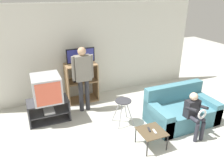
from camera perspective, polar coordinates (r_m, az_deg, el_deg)
wall_back at (r=6.20m, az=-5.57°, el=8.54°), size 6.40×0.06×2.60m
tv_stand at (r=5.40m, az=-16.18°, el=-6.64°), size 0.94×0.52×0.53m
television_main at (r=5.16m, az=-16.69°, el=-1.09°), size 0.62×0.67×0.60m
media_shelf at (r=6.05m, az=-7.98°, el=0.49°), size 0.84×0.50×1.07m
television_flat at (r=5.81m, az=-8.18°, el=7.08°), size 0.75×0.20×0.42m
folding_stool at (r=4.96m, az=2.95°, el=-5.34°), size 0.41×0.41×0.60m
snack_table at (r=4.42m, az=10.29°, el=-12.36°), size 0.49×0.49×0.36m
remote_control_black at (r=4.41m, az=9.67°, el=-11.64°), size 0.07×0.15×0.02m
remote_control_white at (r=4.38m, az=11.08°, el=-12.06°), size 0.06×0.15×0.02m
couch at (r=5.39m, az=17.45°, el=-6.67°), size 1.55×0.92×0.82m
person_standing_adult at (r=5.35m, az=-7.59°, el=2.75°), size 0.53×0.20×1.66m
person_seated_child at (r=4.84m, az=20.72°, el=-6.75°), size 0.33×0.43×0.96m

